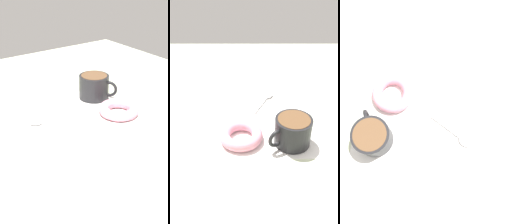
{
  "view_description": "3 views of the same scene",
  "coord_description": "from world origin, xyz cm",
  "views": [
    {
      "loc": [
        -39.96,
        -61.64,
        40.19
      ],
      "look_at": [
        2.15,
        -2.27,
        2.3
      ],
      "focal_mm": 50.0,
      "sensor_mm": 36.0,
      "label": 1
    },
    {
      "loc": [
        59.45,
        -2.31,
        41.87
      ],
      "look_at": [
        2.15,
        -2.27,
        2.3
      ],
      "focal_mm": 40.0,
      "sensor_mm": 36.0,
      "label": 2
    },
    {
      "loc": [
        -1.55,
        13.28,
        55.62
      ],
      "look_at": [
        2.15,
        -2.27,
        2.3
      ],
      "focal_mm": 35.0,
      "sensor_mm": 36.0,
      "label": 3
    }
  ],
  "objects": [
    {
      "name": "coffee_cup",
      "position": [
        12.57,
        7.0,
        4.02
      ],
      "size": [
        8.93,
        10.81,
        7.15
      ],
      "color": "black",
      "rests_on": "napkin"
    },
    {
      "name": "ground_plane",
      "position": [
        0.0,
        0.0,
        -1.0
      ],
      "size": [
        120.0,
        120.0,
        2.0
      ],
      "primitive_type": "cube",
      "color": "beige"
    },
    {
      "name": "donut",
      "position": [
        11.47,
        -5.51,
        1.67
      ],
      "size": [
        10.93,
        10.93,
        2.74
      ],
      "primitive_type": "torus",
      "color": "pink",
      "rests_on": "napkin"
    },
    {
      "name": "napkin",
      "position": [
        2.15,
        -2.27,
        0.15
      ],
      "size": [
        32.46,
        32.46,
        0.3
      ],
      "primitive_type": "cube",
      "rotation": [
        0.0,
        0.0,
        0.01
      ],
      "color": "white",
      "rests_on": "ground_plane"
    },
    {
      "name": "spoon",
      "position": [
        -8.17,
        1.83,
        0.7
      ],
      "size": [
        11.99,
        6.55,
        0.9
      ],
      "color": "silver",
      "rests_on": "napkin"
    }
  ]
}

